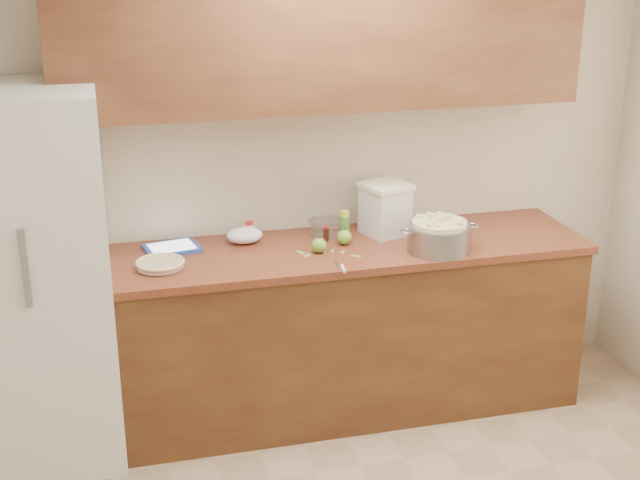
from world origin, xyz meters
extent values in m
plane|color=beige|center=(0.00, 1.80, 1.30)|extent=(3.60, 0.00, 3.60)
cube|color=brown|center=(0.00, 1.48, 0.44)|extent=(2.60, 0.65, 0.88)
cube|color=brown|center=(0.00, 1.48, 0.90)|extent=(2.64, 0.68, 0.04)
cube|color=brown|center=(0.00, 1.63, 1.95)|extent=(2.60, 0.34, 0.70)
cube|color=silver|center=(-1.44, 1.44, 0.90)|extent=(0.70, 0.70, 1.80)
cylinder|color=silver|center=(-0.86, 1.39, 0.94)|extent=(0.24, 0.24, 0.03)
cylinder|color=beige|center=(-0.86, 1.39, 0.94)|extent=(0.22, 0.22, 0.03)
torus|color=beige|center=(-0.86, 1.39, 0.95)|extent=(0.23, 0.23, 0.02)
cylinder|color=gray|center=(0.51, 1.29, 0.99)|extent=(0.31, 0.31, 0.13)
torus|color=gray|center=(0.34, 1.29, 1.04)|extent=(0.07, 0.07, 0.01)
torus|color=gray|center=(0.68, 1.29, 1.04)|extent=(0.07, 0.07, 0.01)
cylinder|color=beige|center=(0.51, 1.29, 1.00)|extent=(0.27, 0.27, 0.14)
cube|color=silver|center=(0.33, 1.60, 1.05)|extent=(0.26, 0.26, 0.25)
cube|color=beige|center=(0.33, 1.60, 1.18)|extent=(0.28, 0.28, 0.02)
cube|color=#2342AA|center=(-0.78, 1.63, 0.93)|extent=(0.30, 0.25, 0.02)
cube|color=white|center=(-0.78, 1.63, 0.94)|extent=(0.24, 0.20, 0.00)
cube|color=gray|center=(-0.03, 1.23, 0.92)|extent=(0.03, 0.09, 0.00)
cylinder|color=white|center=(-0.02, 1.15, 0.93)|extent=(0.02, 0.08, 0.02)
cylinder|color=#4C8C38|center=(0.11, 1.59, 0.98)|extent=(0.05, 0.05, 0.12)
cylinder|color=yellow|center=(0.11, 1.59, 1.05)|extent=(0.05, 0.05, 0.03)
cylinder|color=beige|center=(-0.38, 1.66, 0.96)|extent=(0.04, 0.04, 0.09)
cylinder|color=red|center=(-0.38, 1.66, 1.02)|extent=(0.04, 0.04, 0.02)
cylinder|color=black|center=(0.00, 1.57, 0.95)|extent=(0.03, 0.03, 0.07)
cylinder|color=red|center=(0.00, 1.57, 1.00)|extent=(0.02, 0.02, 0.01)
cylinder|color=silver|center=(0.03, 1.67, 0.96)|extent=(0.19, 0.19, 0.07)
torus|color=silver|center=(0.03, 1.67, 0.99)|extent=(0.20, 0.20, 0.01)
ellipsoid|color=white|center=(-0.41, 1.65, 0.96)|extent=(0.22, 0.20, 0.08)
sphere|color=olive|center=(-0.07, 1.41, 0.96)|extent=(0.08, 0.08, 0.08)
cylinder|color=#3F2D19|center=(-0.07, 1.41, 1.00)|extent=(0.01, 0.01, 0.01)
sphere|color=olive|center=(0.08, 1.49, 0.96)|extent=(0.08, 0.08, 0.08)
cylinder|color=#3F2D19|center=(0.08, 1.49, 1.00)|extent=(0.01, 0.01, 0.01)
cube|color=#85B156|center=(0.09, 1.31, 0.92)|extent=(0.05, 0.04, 0.00)
cube|color=#85B156|center=(-0.14, 1.38, 0.92)|extent=(0.04, 0.04, 0.00)
cube|color=#85B156|center=(0.00, 1.41, 0.92)|extent=(0.02, 0.03, 0.00)
cube|color=#85B156|center=(0.04, 1.38, 0.92)|extent=(0.04, 0.04, 0.00)
cube|color=#85B156|center=(-0.17, 1.43, 0.92)|extent=(0.04, 0.06, 0.00)
cube|color=#85B156|center=(-0.05, 1.40, 0.92)|extent=(0.02, 0.04, 0.00)
camera|label=1|loc=(-1.10, -2.61, 2.49)|focal=50.00mm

